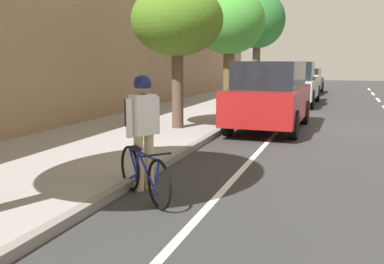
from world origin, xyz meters
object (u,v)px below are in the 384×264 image
Objects in this scene: parked_sedan_green_nearest at (306,81)px; street_tree_near_cyclist at (257,21)px; parked_pickup_silver_second at (294,85)px; street_tree_mid_block at (229,22)px; bicycle_at_curb at (143,174)px; cyclist_with_backpack at (142,120)px; parked_suv_red_mid at (270,95)px; street_tree_far_end at (177,21)px.

street_tree_near_cyclist reaches higher than parked_sedan_green_nearest.
street_tree_mid_block is (2.29, 3.21, 2.58)m from parked_pickup_silver_second.
parked_sedan_green_nearest is at bearing -91.65° from bicycle_at_curb.
parked_pickup_silver_second is at bearing 130.12° from street_tree_near_cyclist.
parked_pickup_silver_second is 2.94× the size of cyclist_with_backpack.
parked_suv_red_mid is 1.01× the size of street_tree_mid_block.
parked_suv_red_mid is (-0.09, 14.52, 0.27)m from parked_sedan_green_nearest.
street_tree_far_end is at bearing 90.00° from street_tree_mid_block.
street_tree_near_cyclist is (2.27, 4.20, 3.28)m from parked_sedan_green_nearest.
parked_suv_red_mid is at bearing 102.90° from street_tree_near_cyclist.
parked_suv_red_mid is at bearing -149.15° from street_tree_far_end.
parked_pickup_silver_second is 7.61m from parked_suv_red_mid.
parked_sedan_green_nearest is 2.46× the size of cyclist_with_backpack.
parked_suv_red_mid reaches higher than cyclist_with_backpack.
street_tree_far_end is at bearing 75.78° from parked_pickup_silver_second.
cyclist_with_backpack is at bearing 105.01° from street_tree_far_end.
parked_suv_red_mid is 6.80m from cyclist_with_backpack.
bicycle_at_curb is 17.97m from street_tree_near_cyclist.
street_tree_mid_block is (1.43, -11.14, 2.37)m from cyclist_with_backpack.
bicycle_at_curb is at bearing 84.33° from parked_suv_red_mid.
street_tree_mid_block is at bearing -82.69° from cyclist_with_backpack.
parked_pickup_silver_second is 3.96× the size of bicycle_at_curb.
street_tree_far_end is at bearing 81.88° from parked_sedan_green_nearest.
parked_sedan_green_nearest is 0.94× the size of parked_suv_red_mid.
parked_pickup_silver_second is 0.99× the size of street_tree_near_cyclist.
street_tree_near_cyclist is (2.36, -10.32, 3.01)m from parked_suv_red_mid.
street_tree_mid_block reaches higher than parked_suv_red_mid.
parked_pickup_silver_second is 9.56m from street_tree_far_end.
parked_sedan_green_nearest is at bearing -89.90° from parked_pickup_silver_second.
parked_pickup_silver_second is at bearing -89.40° from parked_suv_red_mid.
parked_sedan_green_nearest is 0.84× the size of parked_pickup_silver_second.
bicycle_at_curb is at bearing 98.09° from street_tree_mid_block.
parked_pickup_silver_second is 1.35× the size of street_tree_far_end.
cyclist_with_backpack is (0.84, 21.26, 0.37)m from parked_sedan_green_nearest.
bicycle_at_curb is at bearing 95.38° from street_tree_near_cyclist.
street_tree_near_cyclist reaches higher than street_tree_far_end.
bicycle_at_curb is (0.62, 21.72, -0.37)m from parked_sedan_green_nearest.
parked_pickup_silver_second reaches higher than cyclist_with_backpack.
street_tree_far_end reaches higher than bicycle_at_curb.
parked_suv_red_mid is 7.26m from bicycle_at_curb.
street_tree_near_cyclist is (1.65, -17.52, 3.66)m from bicycle_at_curb.
street_tree_near_cyclist is 1.15× the size of street_tree_mid_block.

